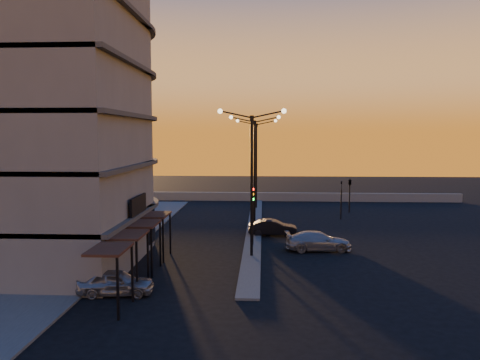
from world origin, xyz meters
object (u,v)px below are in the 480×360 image
object	(u,v)px
car_sedan	(273,228)
car_wagon	(318,241)
traffic_light_main	(253,206)
car_hatchback	(116,282)
streetlamp_mid	(255,162)

from	to	relation	value
car_sedan	car_wagon	distance (m)	5.49
traffic_light_main	car_wagon	world-z (taller)	traffic_light_main
car_hatchback	car_wagon	bearing A→B (deg)	-54.11
streetlamp_mid	traffic_light_main	bearing A→B (deg)	-90.00
streetlamp_mid	car_wagon	xyz separation A→B (m)	(4.50, -7.99, -4.94)
car_sedan	car_wagon	size ratio (longest dim) A/B	0.85
streetlamp_mid	traffic_light_main	xyz separation A→B (m)	(0.00, -7.13, -2.70)
streetlamp_mid	traffic_light_main	size ratio (longest dim) A/B	2.24
car_hatchback	traffic_light_main	bearing A→B (deg)	-37.02
traffic_light_main	car_wagon	xyz separation A→B (m)	(4.50, -0.86, -2.24)
car_hatchback	car_sedan	bearing A→B (deg)	-34.46
streetlamp_mid	car_wagon	bearing A→B (deg)	-60.60
car_hatchback	car_wagon	size ratio (longest dim) A/B	0.82
traffic_light_main	car_hatchback	world-z (taller)	traffic_light_main
traffic_light_main	car_sedan	bearing A→B (deg)	68.14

